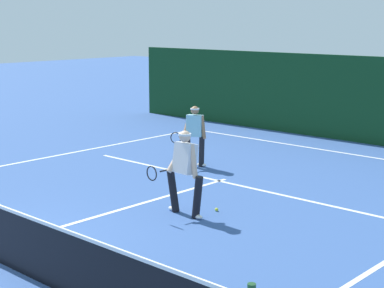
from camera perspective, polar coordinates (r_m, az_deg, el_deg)
court_line_baseline_far at (r=18.60m, az=12.06°, el=-0.54°), size 10.31×0.10×0.01m
court_line_service at (r=14.74m, az=2.49°, el=-3.38°), size 8.41×0.10×0.01m
court_line_centre at (r=12.69m, az=-6.24°, el=-5.88°), size 0.10×6.40×0.01m
player_near at (r=11.99m, az=-0.70°, el=-2.28°), size 0.98×0.85×1.67m
player_far at (r=16.05m, az=0.22°, el=0.96°), size 0.65×0.89×1.57m
tennis_ball_extra at (r=12.47m, az=2.26°, el=-5.99°), size 0.07×0.07×0.07m
back_fence_windscreen at (r=19.91m, az=14.80°, el=3.97°), size 18.37×0.12×2.66m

